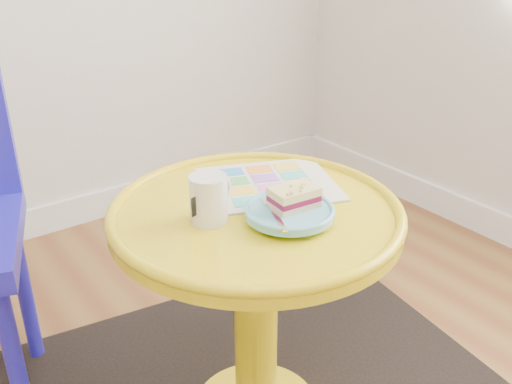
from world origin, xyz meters
TOP-DOWN VIEW (x-y plane):
  - side_table at (0.71, 0.74)m, footprint 0.62×0.62m
  - newspaper at (0.80, 0.82)m, footprint 0.37×0.35m
  - mug at (0.60, 0.75)m, footprint 0.11×0.08m
  - plate at (0.73, 0.66)m, footprint 0.18×0.18m
  - cake_slice at (0.75, 0.66)m, footprint 0.10×0.07m
  - fork at (0.69, 0.66)m, footprint 0.07×0.14m

SIDE VIEW (x-z plane):
  - side_table at x=0.71m, z-range 0.13..0.71m
  - newspaper at x=0.80m, z-range 0.58..0.59m
  - plate at x=0.73m, z-range 0.59..0.61m
  - fork at x=0.69m, z-range 0.61..0.61m
  - cake_slice at x=0.75m, z-range 0.61..0.65m
  - mug at x=0.60m, z-range 0.59..0.69m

